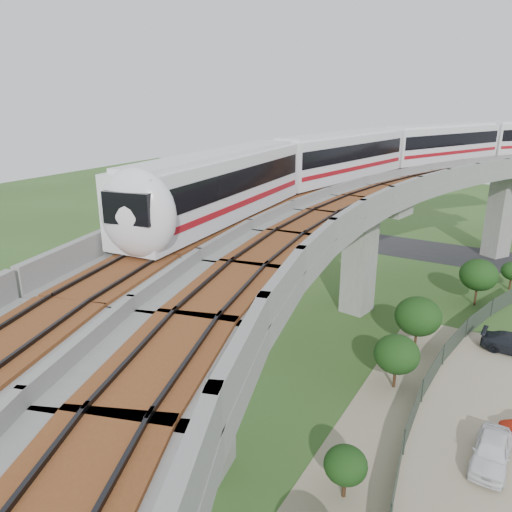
# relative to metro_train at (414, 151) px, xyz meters

# --- Properties ---
(ground) EXTENTS (160.00, 160.00, 0.00)m
(ground) POSITION_rel_metro_train_xyz_m (-2.83, -17.04, -12.31)
(ground) COLOR #385120
(ground) RESTS_ON ground
(asphalt_road) EXTENTS (60.00, 8.00, 0.03)m
(asphalt_road) POSITION_rel_metro_train_xyz_m (-2.83, 12.96, -12.29)
(asphalt_road) COLOR #232326
(asphalt_road) RESTS_ON ground
(viaduct) EXTENTS (19.58, 73.98, 11.40)m
(viaduct) POSITION_rel_metro_train_xyz_m (1.01, -17.04, -3.26)
(viaduct) COLOR #99968E
(viaduct) RESTS_ON ground
(metro_train) EXTENTS (21.30, 58.71, 3.64)m
(metro_train) POSITION_rel_metro_train_xyz_m (0.00, 0.00, 0.00)
(metro_train) COLOR silver
(metro_train) RESTS_ON ground
(fence) EXTENTS (3.87, 38.73, 1.50)m
(fence) POSITION_rel_metro_train_xyz_m (6.92, -17.04, -11.56)
(fence) COLOR #2D382D
(fence) RESTS_ON ground
(tree_0) EXTENTS (1.91, 1.91, 2.58)m
(tree_0) POSITION_rel_metro_train_xyz_m (8.55, 4.73, -10.54)
(tree_0) COLOR #382314
(tree_0) RESTS_ON ground
(tree_1) EXTENTS (3.06, 3.06, 4.00)m
(tree_1) POSITION_rel_metro_train_xyz_m (6.32, -0.63, -9.62)
(tree_1) COLOR #382314
(tree_1) RESTS_ON ground
(tree_2) EXTENTS (3.13, 3.13, 3.75)m
(tree_2) POSITION_rel_metro_train_xyz_m (3.77, -10.67, -9.90)
(tree_2) COLOR #382314
(tree_2) RESTS_ON ground
(tree_3) EXTENTS (2.69, 2.69, 3.39)m
(tree_3) POSITION_rel_metro_train_xyz_m (3.85, -16.29, -10.06)
(tree_3) COLOR #382314
(tree_3) RESTS_ON ground
(tree_4) EXTENTS (1.91, 1.91, 2.52)m
(tree_4) POSITION_rel_metro_train_xyz_m (4.31, -25.96, -10.61)
(tree_4) COLOR #382314
(tree_4) RESTS_ON ground
(car_white) EXTENTS (1.73, 4.08, 1.38)m
(car_white) POSITION_rel_metro_train_xyz_m (9.63, -20.53, -11.58)
(car_white) COLOR white
(car_white) RESTS_ON dirt_lot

